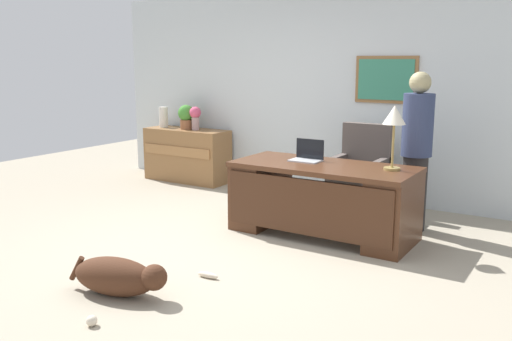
# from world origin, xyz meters

# --- Properties ---
(ground_plane) EXTENTS (12.00, 12.00, 0.00)m
(ground_plane) POSITION_xyz_m (0.00, 0.00, 0.00)
(ground_plane) COLOR #9E937F
(back_wall) EXTENTS (7.00, 0.16, 2.70)m
(back_wall) POSITION_xyz_m (0.01, 2.60, 1.35)
(back_wall) COLOR silver
(back_wall) RESTS_ON ground_plane
(desk) EXTENTS (1.87, 0.84, 0.75)m
(desk) POSITION_xyz_m (0.66, 0.92, 0.41)
(desk) COLOR #4C2B19
(desk) RESTS_ON ground_plane
(credenza) EXTENTS (1.31, 0.50, 0.78)m
(credenza) POSITION_xyz_m (-2.20, 2.25, 0.39)
(credenza) COLOR olive
(credenza) RESTS_ON ground_plane
(armchair) EXTENTS (0.60, 0.59, 1.06)m
(armchair) POSITION_xyz_m (0.68, 1.95, 0.48)
(armchair) COLOR #564C47
(armchair) RESTS_ON ground_plane
(person_standing) EXTENTS (0.32, 0.32, 1.68)m
(person_standing) POSITION_xyz_m (1.40, 1.63, 0.87)
(person_standing) COLOR #262323
(person_standing) RESTS_ON ground_plane
(dog_lying) EXTENTS (0.86, 0.44, 0.30)m
(dog_lying) POSITION_xyz_m (-0.02, -1.28, 0.15)
(dog_lying) COLOR #472819
(dog_lying) RESTS_ON ground_plane
(laptop) EXTENTS (0.32, 0.22, 0.22)m
(laptop) POSITION_xyz_m (0.42, 1.05, 0.80)
(laptop) COLOR #B2B5BA
(laptop) RESTS_ON desk
(desk_lamp) EXTENTS (0.22, 0.22, 0.63)m
(desk_lamp) POSITION_xyz_m (1.34, 1.05, 1.24)
(desk_lamp) COLOR #9E8447
(desk_lamp) RESTS_ON desk
(vase_with_flowers) EXTENTS (0.17, 0.17, 0.34)m
(vase_with_flowers) POSITION_xyz_m (-2.03, 2.25, 0.99)
(vase_with_flowers) COLOR #AE8E8F
(vase_with_flowers) RESTS_ON credenza
(vase_empty) EXTENTS (0.13, 0.13, 0.31)m
(vase_empty) POSITION_xyz_m (-2.65, 2.25, 0.94)
(vase_empty) COLOR silver
(vase_empty) RESTS_ON credenza
(potted_plant) EXTENTS (0.24, 0.24, 0.36)m
(potted_plant) POSITION_xyz_m (-2.20, 2.25, 0.98)
(potted_plant) COLOR brown
(potted_plant) RESTS_ON credenza
(dog_toy_ball) EXTENTS (0.08, 0.08, 0.08)m
(dog_toy_ball) POSITION_xyz_m (0.20, -1.74, 0.04)
(dog_toy_ball) COLOR beige
(dog_toy_ball) RESTS_ON ground_plane
(dog_toy_bone) EXTENTS (0.20, 0.07, 0.05)m
(dog_toy_bone) POSITION_xyz_m (0.36, -0.63, 0.03)
(dog_toy_bone) COLOR beige
(dog_toy_bone) RESTS_ON ground_plane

